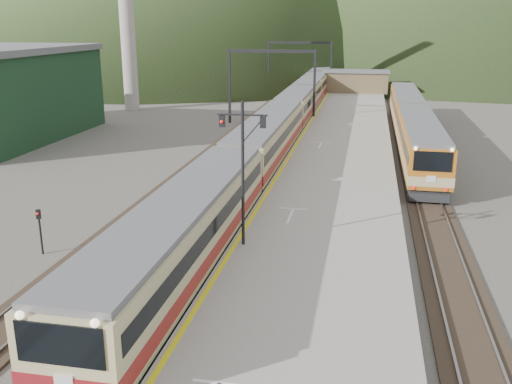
# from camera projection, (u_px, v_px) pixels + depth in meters

# --- Properties ---
(track_main) EXTENTS (2.60, 200.00, 0.23)m
(track_main) POSITION_uv_depth(u_px,v_px,m) (274.00, 155.00, 47.99)
(track_main) COLOR black
(track_main) RESTS_ON ground
(track_far) EXTENTS (2.60, 200.00, 0.23)m
(track_far) POSITION_uv_depth(u_px,v_px,m) (217.00, 152.00, 48.92)
(track_far) COLOR black
(track_far) RESTS_ON ground
(track_second) EXTENTS (2.60, 200.00, 0.23)m
(track_second) POSITION_uv_depth(u_px,v_px,m) (415.00, 161.00, 45.87)
(track_second) COLOR black
(track_second) RESTS_ON ground
(platform) EXTENTS (8.00, 100.00, 1.00)m
(platform) POSITION_uv_depth(u_px,v_px,m) (340.00, 158.00, 44.95)
(platform) COLOR gray
(platform) RESTS_ON ground
(gantry_near) EXTENTS (9.55, 0.25, 8.00)m
(gantry_near) POSITION_uv_depth(u_px,v_px,m) (271.00, 72.00, 61.02)
(gantry_near) COLOR black
(gantry_near) RESTS_ON ground
(gantry_far) EXTENTS (9.55, 0.25, 8.00)m
(gantry_far) POSITION_uv_depth(u_px,v_px,m) (300.00, 58.00, 84.51)
(gantry_far) COLOR black
(gantry_far) RESTS_ON ground
(station_shed) EXTENTS (9.40, 4.40, 3.10)m
(station_shed) POSITION_uv_depth(u_px,v_px,m) (356.00, 81.00, 81.94)
(station_shed) COLOR brown
(station_shed) RESTS_ON platform
(main_train) EXTENTS (3.04, 104.07, 3.71)m
(main_train) POSITION_uv_depth(u_px,v_px,m) (300.00, 103.00, 63.89)
(main_train) COLOR tan
(main_train) RESTS_ON track_main
(second_train) EXTENTS (2.74, 37.30, 3.34)m
(second_train) POSITION_uv_depth(u_px,v_px,m) (412.00, 124.00, 51.82)
(second_train) COLOR #AA5F18
(second_train) RESTS_ON track_second
(signal_mast) EXTENTS (2.20, 0.28, 6.59)m
(signal_mast) POSITION_uv_depth(u_px,v_px,m) (243.00, 159.00, 25.15)
(signal_mast) COLOR black
(signal_mast) RESTS_ON platform
(short_signal_b) EXTENTS (0.25, 0.21, 2.27)m
(short_signal_b) POSITION_uv_depth(u_px,v_px,m) (182.00, 183.00, 34.48)
(short_signal_b) COLOR black
(short_signal_b) RESTS_ON ground
(short_signal_c) EXTENTS (0.27, 0.23, 2.27)m
(short_signal_c) POSITION_uv_depth(u_px,v_px,m) (40.00, 226.00, 27.32)
(short_signal_c) COLOR black
(short_signal_c) RESTS_ON ground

